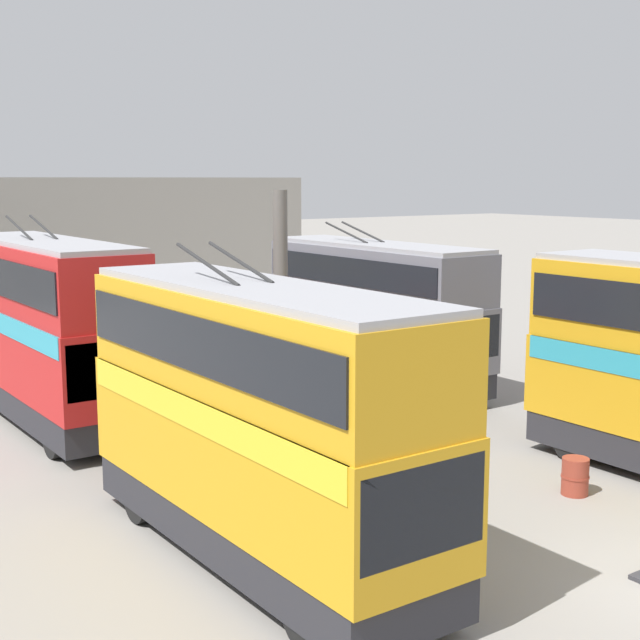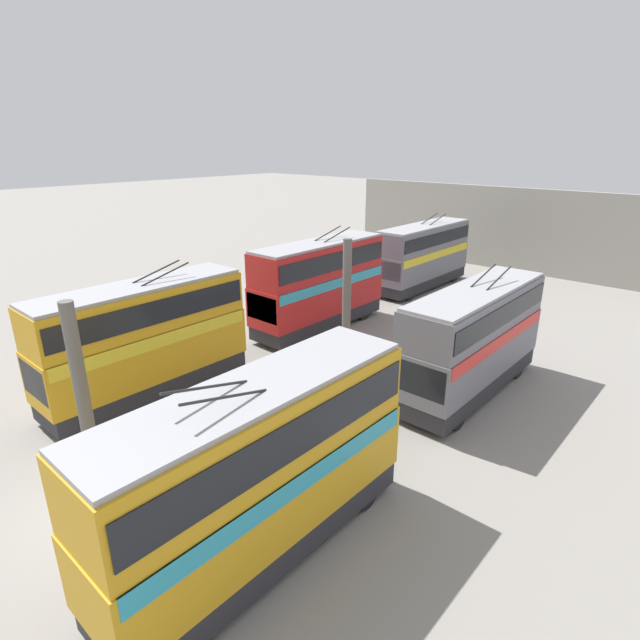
% 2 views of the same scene
% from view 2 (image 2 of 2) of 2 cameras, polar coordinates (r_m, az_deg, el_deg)
% --- Properties ---
extents(ground_plane, '(240.00, 240.00, 0.00)m').
position_cam_2_polar(ground_plane, '(17.93, -24.34, -18.88)').
color(ground_plane, gray).
extents(depot_back_wall, '(0.50, 36.00, 7.01)m').
position_cam_2_polar(depot_back_wall, '(45.67, 24.07, 9.07)').
color(depot_back_wall, gray).
rests_on(depot_back_wall, ground_plane).
extents(support_column_near, '(0.73, 0.73, 6.64)m').
position_cam_2_polar(support_column_near, '(16.29, -25.21, -9.67)').
color(support_column_near, '#605B56').
rests_on(support_column_near, ground_plane).
extents(support_column_far, '(0.73, 0.73, 6.64)m').
position_cam_2_polar(support_column_far, '(23.12, 3.03, 0.86)').
color(support_column_far, '#605B56').
rests_on(support_column_far, ground_plane).
extents(bus_left_near, '(9.28, 2.54, 5.71)m').
position_cam_2_polar(bus_left_near, '(13.45, -6.89, -15.86)').
color(bus_left_near, black).
rests_on(bus_left_near, ground_plane).
extents(bus_left_far, '(9.13, 2.54, 5.47)m').
position_cam_2_polar(bus_left_far, '(22.61, 17.14, -1.64)').
color(bus_left_far, black).
rests_on(bus_left_far, ground_plane).
extents(bus_right_near, '(9.06, 2.54, 5.72)m').
position_cam_2_polar(bus_right_near, '(22.59, -19.52, -1.56)').
color(bus_right_near, black).
rests_on(bus_right_near, ground_plane).
extents(bus_right_mid, '(9.21, 2.54, 5.88)m').
position_cam_2_polar(bus_right_mid, '(29.30, -0.08, 4.58)').
color(bus_right_mid, black).
rests_on(bus_right_mid, ground_plane).
extents(bus_right_far, '(9.64, 2.54, 5.44)m').
position_cam_2_polar(bus_right_far, '(38.73, 11.70, 7.56)').
color(bus_right_far, black).
rests_on(bus_right_far, ground_plane).
extents(person_aisle_midway, '(0.25, 0.42, 1.81)m').
position_cam_2_polar(person_aisle_midway, '(20.62, -9.27, -8.63)').
color(person_aisle_midway, '#384251').
rests_on(person_aisle_midway, ground_plane).
extents(person_by_left_row, '(0.36, 0.47, 1.55)m').
position_cam_2_polar(person_by_left_row, '(14.92, -24.74, -23.93)').
color(person_by_left_row, '#2D2D33').
rests_on(person_by_left_row, ground_plane).
extents(oil_drum, '(0.63, 0.63, 0.83)m').
position_cam_2_polar(oil_drum, '(17.56, -9.17, -16.32)').
color(oil_drum, '#933828').
rests_on(oil_drum, ground_plane).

